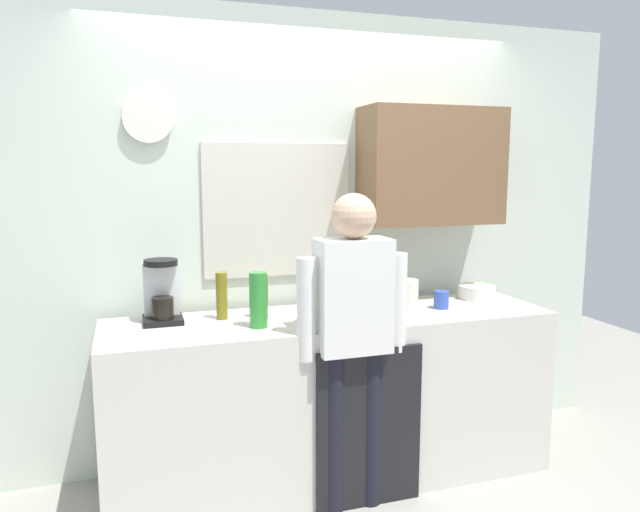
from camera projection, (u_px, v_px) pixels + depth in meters
ground_plane at (351, 505)px, 3.05m from camera, size 8.00×8.00×0.00m
kitchen_counter at (332, 398)px, 3.27m from camera, size 2.41×0.64×0.93m
dishwasher_panel at (369, 429)px, 2.99m from camera, size 0.56×0.02×0.83m
back_wall_assembly at (326, 227)px, 3.54m from camera, size 4.01×0.42×2.60m
coffee_maker at (162, 294)px, 3.06m from camera, size 0.20×0.20×0.33m
bottle_olive_oil at (222, 296)px, 3.12m from camera, size 0.06×0.06×0.25m
bottle_dark_sauce at (323, 300)px, 3.18m from camera, size 0.06×0.06×0.18m
bottle_clear_soda at (258, 300)px, 2.95m from camera, size 0.09×0.09×0.28m
bottle_amber_beer at (262, 297)px, 3.14m from camera, size 0.06×0.06×0.23m
cup_terracotta_mug at (385, 308)px, 3.18m from camera, size 0.08×0.08×0.09m
cup_blue_mug at (441, 300)px, 3.36m from camera, size 0.08×0.08×0.10m
cup_white_mug at (350, 314)px, 3.05m from camera, size 0.08×0.08×0.09m
mixing_bowl at (477, 292)px, 3.62m from camera, size 0.22×0.22×0.08m
dish_soap at (321, 295)px, 3.35m from camera, size 0.06×0.06×0.18m
storage_canister at (406, 295)px, 3.33m from camera, size 0.14×0.14×0.17m
person_at_sink at (353, 326)px, 2.91m from camera, size 0.57×0.22×1.60m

